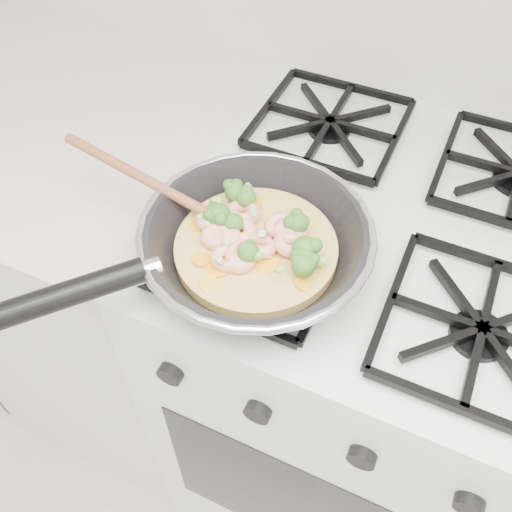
% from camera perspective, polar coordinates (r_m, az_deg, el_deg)
% --- Properties ---
extents(stove, '(0.60, 0.60, 0.92)m').
position_cam_1_polar(stove, '(1.18, 9.62, -11.03)').
color(stove, white).
rests_on(stove, ground).
extents(counter_left, '(1.00, 0.60, 0.90)m').
position_cam_1_polar(counter_left, '(1.47, -21.24, 0.99)').
color(counter_left, silver).
rests_on(counter_left, ground).
extents(skillet, '(0.44, 0.39, 0.09)m').
position_cam_1_polar(skillet, '(0.70, -0.44, 1.37)').
color(skillet, black).
rests_on(skillet, stove).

